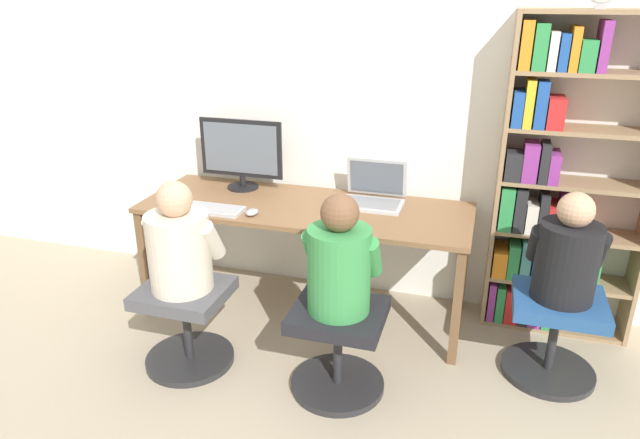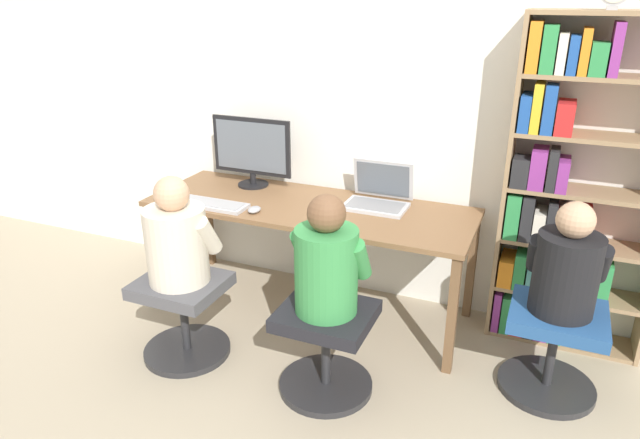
% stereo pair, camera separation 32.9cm
% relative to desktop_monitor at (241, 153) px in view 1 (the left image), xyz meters
% --- Properties ---
extents(ground_plane, '(14.00, 14.00, 0.00)m').
position_rel_desktop_monitor_xyz_m(ground_plane, '(0.50, -0.56, -0.97)').
color(ground_plane, tan).
extents(wall_back, '(10.00, 0.05, 2.60)m').
position_rel_desktop_monitor_xyz_m(wall_back, '(0.50, 0.23, 0.33)').
color(wall_back, silver).
rests_on(wall_back, ground_plane).
extents(desk, '(2.02, 0.72, 0.73)m').
position_rel_desktop_monitor_xyz_m(desk, '(0.50, -0.20, -0.31)').
color(desk, brown).
rests_on(desk, ground_plane).
extents(desktop_monitor, '(0.56, 0.21, 0.46)m').
position_rel_desktop_monitor_xyz_m(desktop_monitor, '(0.00, 0.00, 0.00)').
color(desktop_monitor, black).
rests_on(desktop_monitor, desk).
extents(laptop, '(0.38, 0.30, 0.26)m').
position_rel_desktop_monitor_xyz_m(laptop, '(0.89, -0.04, -0.19)').
color(laptop, '#B7B7BC').
rests_on(laptop, desk).
extents(keyboard, '(0.45, 0.16, 0.03)m').
position_rel_desktop_monitor_xyz_m(keyboard, '(-0.04, -0.45, -0.23)').
color(keyboard, '#B2B2B7').
rests_on(keyboard, desk).
extents(computer_mouse_by_keyboard, '(0.07, 0.10, 0.03)m').
position_rel_desktop_monitor_xyz_m(computer_mouse_by_keyboard, '(0.25, -0.44, -0.22)').
color(computer_mouse_by_keyboard, '#99999E').
rests_on(computer_mouse_by_keyboard, desk).
extents(office_chair_left, '(0.49, 0.49, 0.48)m').
position_rel_desktop_monitor_xyz_m(office_chair_left, '(0.05, -0.93, -0.70)').
color(office_chair_left, '#262628').
rests_on(office_chair_left, ground_plane).
extents(office_chair_right, '(0.49, 0.49, 0.48)m').
position_rel_desktop_monitor_xyz_m(office_chair_right, '(0.91, -0.91, -0.70)').
color(office_chair_right, '#262628').
rests_on(office_chair_right, ground_plane).
extents(person_at_monitor, '(0.41, 0.33, 0.60)m').
position_rel_desktop_monitor_xyz_m(person_at_monitor, '(0.05, -0.93, -0.25)').
color(person_at_monitor, beige).
rests_on(person_at_monitor, office_chair_left).
extents(person_at_laptop, '(0.38, 0.32, 0.61)m').
position_rel_desktop_monitor_xyz_m(person_at_laptop, '(0.91, -0.90, -0.24)').
color(person_at_laptop, '#388C47').
rests_on(person_at_laptop, office_chair_right).
extents(bookshelf, '(0.84, 0.27, 1.87)m').
position_rel_desktop_monitor_xyz_m(bookshelf, '(1.93, 0.05, -0.11)').
color(bookshelf, '#997A56').
rests_on(bookshelf, ground_plane).
extents(office_chair_side, '(0.49, 0.49, 0.48)m').
position_rel_desktop_monitor_xyz_m(office_chair_side, '(1.98, -0.46, -0.70)').
color(office_chair_side, '#262628').
rests_on(office_chair_side, ground_plane).
extents(person_near_shelf, '(0.38, 0.31, 0.58)m').
position_rel_desktop_monitor_xyz_m(person_near_shelf, '(1.98, -0.46, -0.25)').
color(person_near_shelf, black).
rests_on(person_near_shelf, office_chair_side).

